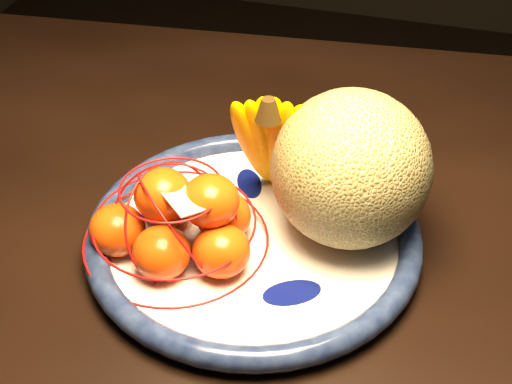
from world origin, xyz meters
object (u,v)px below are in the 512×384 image
(dining_table, at_px, (452,306))
(banana_bunch, at_px, (270,138))
(fruit_bowl, at_px, (253,235))
(mandarin_bag, at_px, (179,222))
(cantaloupe, at_px, (351,169))

(dining_table, xyz_separation_m, banana_bunch, (-0.23, 0.02, 0.18))
(fruit_bowl, xyz_separation_m, mandarin_bag, (-0.07, -0.04, 0.04))
(dining_table, distance_m, fruit_bowl, 0.26)
(fruit_bowl, bearing_deg, mandarin_bag, -149.40)
(dining_table, relative_size, mandarin_bag, 7.44)
(dining_table, bearing_deg, fruit_bowl, -173.27)
(dining_table, distance_m, cantaloupe, 0.23)
(cantaloupe, distance_m, banana_bunch, 0.10)
(fruit_bowl, distance_m, mandarin_bag, 0.09)
(dining_table, relative_size, cantaloupe, 9.91)
(mandarin_bag, bearing_deg, banana_bunch, 58.92)
(banana_bunch, xyz_separation_m, mandarin_bag, (-0.07, -0.11, -0.05))
(fruit_bowl, height_order, cantaloupe, cantaloupe)
(dining_table, distance_m, banana_bunch, 0.30)
(banana_bunch, relative_size, mandarin_bag, 0.73)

